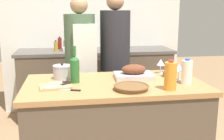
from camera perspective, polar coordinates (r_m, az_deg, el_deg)
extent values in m
cube|color=brown|center=(2.50, 0.46, -12.73)|extent=(1.44, 0.80, 0.83)
cube|color=#B27F4C|center=(2.35, 0.48, -3.02)|extent=(1.49, 0.82, 0.04)
cube|color=brown|center=(3.93, -3.28, -2.91)|extent=(2.03, 0.58, 0.89)
cube|color=#56514C|center=(3.83, -3.36, 3.83)|extent=(2.09, 0.60, 0.04)
cube|color=silver|center=(4.15, -3.93, 9.50)|extent=(2.59, 0.10, 2.55)
cube|color=#BCBCC1|center=(2.48, 4.42, -1.21)|extent=(0.34, 0.26, 0.04)
ellipsoid|color=brown|center=(2.47, 4.45, 0.12)|extent=(0.22, 0.16, 0.09)
cylinder|color=brown|center=(2.13, 3.94, -3.65)|extent=(0.25, 0.25, 0.03)
torus|color=brown|center=(2.13, 3.95, -3.24)|extent=(0.27, 0.27, 0.01)
cube|color=tan|center=(2.23, -11.41, -3.32)|extent=(0.26, 0.20, 0.02)
cylinder|color=#B7B7BC|center=(2.49, -10.06, -0.55)|extent=(0.16, 0.16, 0.11)
cylinder|color=#B7B7BC|center=(2.48, -10.11, 0.81)|extent=(0.16, 0.16, 0.01)
sphere|color=black|center=(2.48, -10.13, 1.21)|extent=(0.02, 0.02, 0.02)
cylinder|color=#846647|center=(2.59, 11.51, -0.83)|extent=(0.11, 0.11, 0.04)
torus|color=#846647|center=(2.59, 11.53, -0.36)|extent=(0.12, 0.12, 0.02)
cylinder|color=orange|center=(2.15, 11.78, -1.26)|extent=(0.09, 0.09, 0.21)
cylinder|color=red|center=(2.13, 11.91, 1.75)|extent=(0.04, 0.04, 0.02)
cylinder|color=white|center=(2.36, 14.95, -0.47)|extent=(0.09, 0.09, 0.19)
cylinder|color=#3360B2|center=(2.33, 15.09, 2.06)|extent=(0.04, 0.04, 0.02)
cylinder|color=#28662D|center=(2.34, -7.56, -0.27)|extent=(0.08, 0.08, 0.19)
cone|color=#28662D|center=(2.32, -7.64, 2.48)|extent=(0.08, 0.08, 0.04)
cylinder|color=#28662D|center=(2.31, -7.68, 3.91)|extent=(0.03, 0.03, 0.08)
cylinder|color=silver|center=(2.72, 9.79, -0.61)|extent=(0.06, 0.06, 0.00)
cylinder|color=silver|center=(2.71, 9.82, 0.20)|extent=(0.01, 0.01, 0.07)
cone|color=silver|center=(2.70, 9.87, 1.59)|extent=(0.08, 0.08, 0.06)
cylinder|color=silver|center=(2.47, 13.30, -2.03)|extent=(0.06, 0.06, 0.00)
cylinder|color=silver|center=(2.46, 13.35, -1.08)|extent=(0.01, 0.01, 0.08)
cone|color=silver|center=(2.45, 13.43, 0.51)|extent=(0.08, 0.08, 0.06)
cube|color=#B7B7BC|center=(2.19, -12.03, -3.32)|extent=(0.14, 0.11, 0.01)
cube|color=black|center=(2.25, -9.43, -2.79)|extent=(0.09, 0.07, 0.01)
cube|color=#B7B7BC|center=(2.30, -11.35, -2.51)|extent=(0.10, 0.04, 0.01)
cube|color=black|center=(2.31, -9.29, -2.42)|extent=(0.06, 0.03, 0.01)
cube|color=#B7B7BC|center=(2.16, -9.96, -3.96)|extent=(0.13, 0.07, 0.01)
cube|color=black|center=(2.13, -7.40, -4.13)|extent=(0.08, 0.05, 0.01)
cube|color=silver|center=(3.75, -8.51, 4.24)|extent=(0.18, 0.14, 0.05)
cylinder|color=#B7B7BC|center=(3.74, -8.89, 5.31)|extent=(0.13, 0.13, 0.09)
cube|color=silver|center=(3.74, -7.59, 5.83)|extent=(0.05, 0.08, 0.15)
cube|color=silver|center=(3.73, -8.62, 7.59)|extent=(0.17, 0.08, 0.08)
cylinder|color=#B28E2D|center=(3.77, -11.32, 4.74)|extent=(0.05, 0.05, 0.13)
cylinder|color=black|center=(3.76, -11.36, 5.82)|extent=(0.02, 0.02, 0.02)
cylinder|color=maroon|center=(3.89, 1.22, 5.69)|extent=(0.06, 0.06, 0.19)
cylinder|color=black|center=(3.88, 1.23, 7.23)|extent=(0.02, 0.02, 0.02)
cylinder|color=maroon|center=(3.96, -10.57, 5.32)|extent=(0.05, 0.05, 0.15)
cylinder|color=black|center=(3.95, -10.62, 6.55)|extent=(0.02, 0.02, 0.02)
cube|color=beige|center=(3.24, -6.24, -7.37)|extent=(0.31, 0.26, 0.78)
cylinder|color=#4C6B4C|center=(3.08, -6.55, 5.22)|extent=(0.33, 0.33, 0.65)
sphere|color=tan|center=(3.05, -6.74, 13.02)|extent=(0.19, 0.19, 0.19)
cube|color=silver|center=(2.96, -5.38, 1.35)|extent=(0.25, 0.10, 0.82)
cube|color=beige|center=(3.30, 0.60, -6.75)|extent=(0.29, 0.21, 0.80)
cylinder|color=#28282D|center=(3.14, 0.63, 5.96)|extent=(0.33, 0.33, 0.66)
sphere|color=tan|center=(3.12, 0.65, 13.81)|extent=(0.19, 0.19, 0.19)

